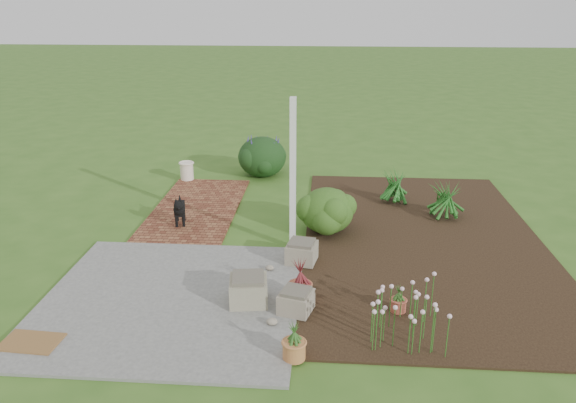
# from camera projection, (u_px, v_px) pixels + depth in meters

# --- Properties ---
(ground) EXTENTS (80.00, 80.00, 0.00)m
(ground) POSITION_uv_depth(u_px,v_px,m) (274.00, 249.00, 9.27)
(ground) COLOR #37601E
(ground) RESTS_ON ground
(concrete_patio) EXTENTS (3.50, 3.50, 0.04)m
(concrete_patio) POSITION_uv_depth(u_px,v_px,m) (171.00, 299.00, 7.71)
(concrete_patio) COLOR #605F5D
(concrete_patio) RESTS_ON ground
(brick_path) EXTENTS (1.60, 3.50, 0.04)m
(brick_path) POSITION_uv_depth(u_px,v_px,m) (197.00, 208.00, 11.02)
(brick_path) COLOR #5D2D1D
(brick_path) RESTS_ON ground
(garden_bed) EXTENTS (4.00, 7.00, 0.03)m
(garden_bed) POSITION_uv_depth(u_px,v_px,m) (423.00, 241.00, 9.56)
(garden_bed) COLOR black
(garden_bed) RESTS_ON ground
(veranda_post) EXTENTS (0.10, 0.10, 2.50)m
(veranda_post) POSITION_uv_depth(u_px,v_px,m) (293.00, 176.00, 8.91)
(veranda_post) COLOR white
(veranda_post) RESTS_ON ground
(stone_trough_near) EXTENTS (0.56, 0.56, 0.33)m
(stone_trough_near) POSITION_uv_depth(u_px,v_px,m) (249.00, 291.00, 7.55)
(stone_trough_near) COLOR #716F58
(stone_trough_near) RESTS_ON concrete_patio
(stone_trough_mid) EXTENTS (0.50, 0.50, 0.27)m
(stone_trough_mid) POSITION_uv_depth(u_px,v_px,m) (296.00, 302.00, 7.33)
(stone_trough_mid) COLOR gray
(stone_trough_mid) RESTS_ON concrete_patio
(stone_trough_far) EXTENTS (0.51, 0.51, 0.29)m
(stone_trough_far) POSITION_uv_depth(u_px,v_px,m) (302.00, 253.00, 8.71)
(stone_trough_far) COLOR #726955
(stone_trough_far) RESTS_ON concrete_patio
(coir_doormat) EXTENTS (0.71, 0.48, 0.02)m
(coir_doormat) POSITION_uv_depth(u_px,v_px,m) (31.00, 342.00, 6.70)
(coir_doormat) COLOR brown
(coir_doormat) RESTS_ON concrete_patio
(black_dog) EXTENTS (0.27, 0.60, 0.53)m
(black_dog) POSITION_uv_depth(u_px,v_px,m) (179.00, 208.00, 10.05)
(black_dog) COLOR black
(black_dog) RESTS_ON brick_path
(cream_ceramic_urn) EXTENTS (0.31, 0.31, 0.39)m
(cream_ceramic_urn) POSITION_uv_depth(u_px,v_px,m) (187.00, 171.00, 12.60)
(cream_ceramic_urn) COLOR #F1DEC6
(cream_ceramic_urn) RESTS_ON brick_path
(evergreen_shrub) EXTENTS (1.16, 1.16, 0.80)m
(evergreen_shrub) POSITION_uv_depth(u_px,v_px,m) (327.00, 209.00, 9.80)
(evergreen_shrub) COLOR #16420D
(evergreen_shrub) RESTS_ON garden_bed
(agapanthus_clump_back) EXTENTS (0.90, 0.90, 0.80)m
(agapanthus_clump_back) POSITION_uv_depth(u_px,v_px,m) (445.00, 196.00, 10.43)
(agapanthus_clump_back) COLOR #0E3D0A
(agapanthus_clump_back) RESTS_ON garden_bed
(agapanthus_clump_front) EXTENTS (1.01, 1.01, 0.77)m
(agapanthus_clump_front) POSITION_uv_depth(u_px,v_px,m) (394.00, 183.00, 11.19)
(agapanthus_clump_front) COLOR #114012
(agapanthus_clump_front) RESTS_ON garden_bed
(pink_flower_patch) EXTENTS (1.20, 1.20, 0.65)m
(pink_flower_patch) POSITION_uv_depth(u_px,v_px,m) (403.00, 310.00, 6.80)
(pink_flower_patch) COLOR #113D0F
(pink_flower_patch) RESTS_ON garden_bed
(terracotta_pot_bronze) EXTENTS (0.40, 0.40, 0.25)m
(terracotta_pot_bronze) POSITION_uv_depth(u_px,v_px,m) (300.00, 292.00, 7.62)
(terracotta_pot_bronze) COLOR #AA5639
(terracotta_pot_bronze) RESTS_ON garden_bed
(terracotta_pot_small_left) EXTENTS (0.27, 0.27, 0.17)m
(terracotta_pot_small_left) POSITION_uv_depth(u_px,v_px,m) (398.00, 305.00, 7.37)
(terracotta_pot_small_left) COLOR #A84C39
(terracotta_pot_small_left) RESTS_ON garden_bed
(terracotta_pot_small_right) EXTENTS (0.30, 0.30, 0.22)m
(terracotta_pot_small_right) POSITION_uv_depth(u_px,v_px,m) (294.00, 350.00, 6.39)
(terracotta_pot_small_right) COLOR #B4713D
(terracotta_pot_small_right) RESTS_ON garden_bed
(purple_flowering_bush) EXTENTS (1.23, 1.23, 0.94)m
(purple_flowering_bush) POSITION_uv_depth(u_px,v_px,m) (262.00, 156.00, 12.93)
(purple_flowering_bush) COLOR black
(purple_flowering_bush) RESTS_ON ground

